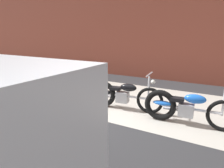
{
  "coord_description": "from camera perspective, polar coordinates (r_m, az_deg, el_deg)",
  "views": [
    {
      "loc": [
        2.47,
        -3.58,
        1.95
      ],
      "look_at": [
        0.09,
        0.57,
        0.75
      ],
      "focal_mm": 31.68,
      "sensor_mm": 36.0,
      "label": 1
    }
  ],
  "objects": [
    {
      "name": "brick_building_wall",
      "position": [
        9.13,
        14.71,
        16.13
      ],
      "size": [
        36.0,
        0.5,
        4.7
      ],
      "primitive_type": "cube",
      "color": "brown",
      "rests_on": "ground"
    },
    {
      "name": "sidewalk_slab",
      "position": [
        6.19,
        4.75,
        -4.33
      ],
      "size": [
        36.0,
        3.5,
        0.01
      ],
      "primitive_type": "cube",
      "color": "#B2ADA3",
      "rests_on": "ground"
    },
    {
      "name": "motorcycle_black",
      "position": [
        5.26,
        2.26,
        -3.09
      ],
      "size": [
        2.0,
        0.58,
        1.03
      ],
      "rotation": [
        0.0,
        0.0,
        0.11
      ],
      "color": "black",
      "rests_on": "ground"
    },
    {
      "name": "ground_plane",
      "position": [
        4.76,
        -4.39,
        -10.12
      ],
      "size": [
        80.0,
        80.0,
        0.0
      ],
      "primitive_type": "plane",
      "color": "#2D2D30"
    },
    {
      "name": "motorcycle_orange",
      "position": [
        6.37,
        -12.47,
        -0.36
      ],
      "size": [
        2.0,
        0.66,
        1.03
      ],
      "rotation": [
        0.0,
        0.0,
        2.98
      ],
      "color": "black",
      "rests_on": "ground"
    },
    {
      "name": "motorcycle_blue",
      "position": [
        4.65,
        19.69,
        -6.28
      ],
      "size": [
        2.01,
        0.58,
        1.03
      ],
      "rotation": [
        0.0,
        0.0,
        0.07
      ],
      "color": "black",
      "rests_on": "ground"
    }
  ]
}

